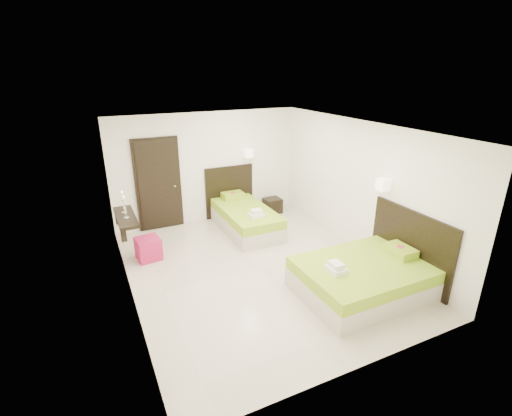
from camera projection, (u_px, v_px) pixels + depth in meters
name	position (u px, v px, depth m)	size (l,w,h in m)	color
floor	(258.00, 269.00, 6.94)	(5.50, 5.50, 0.00)	beige
bed_single	(244.00, 216.00, 8.56)	(1.23, 2.06, 1.70)	beige
bed_double	(366.00, 275.00, 6.14)	(2.06, 1.75, 1.70)	beige
nightstand	(272.00, 205.00, 9.58)	(0.42, 0.37, 0.37)	black
ottoman	(148.00, 249.00, 7.24)	(0.44, 0.44, 0.44)	#AA1645
door	(158.00, 185.00, 8.36)	(1.02, 0.15, 2.14)	black
console_shelf	(125.00, 217.00, 7.16)	(0.35, 1.20, 0.78)	black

